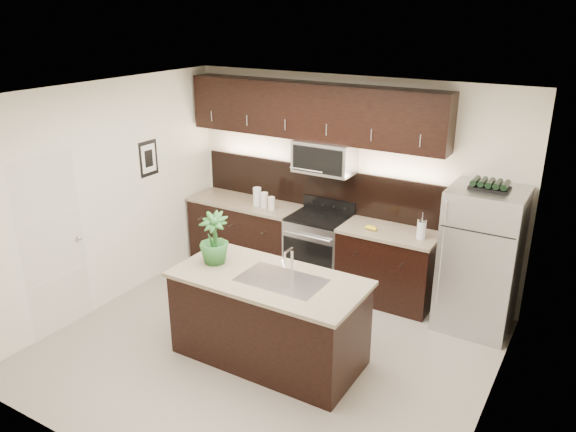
{
  "coord_description": "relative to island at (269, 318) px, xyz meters",
  "views": [
    {
      "loc": [
        2.86,
        -4.33,
        3.47
      ],
      "look_at": [
        -0.04,
        0.55,
        1.35
      ],
      "focal_mm": 35.0,
      "sensor_mm": 36.0,
      "label": 1
    }
  ],
  "objects": [
    {
      "name": "ground",
      "position": [
        -0.12,
        0.11,
        -0.47
      ],
      "size": [
        4.5,
        4.5,
        0.0
      ],
      "primitive_type": "plane",
      "color": "gray",
      "rests_on": "ground"
    },
    {
      "name": "wine_rack",
      "position": [
        1.68,
        1.74,
        1.23
      ],
      "size": [
        0.41,
        0.25,
        0.1
      ],
      "color": "black",
      "rests_on": "refrigerator"
    },
    {
      "name": "plant",
      "position": [
        -0.67,
        -0.0,
        0.74
      ],
      "size": [
        0.37,
        0.37,
        0.55
      ],
      "primitive_type": "imported",
      "rotation": [
        0.0,
        0.0,
        0.24
      ],
      "color": "#255C25",
      "rests_on": "island"
    },
    {
      "name": "french_press",
      "position": [
        0.99,
        1.75,
        0.59
      ],
      "size": [
        0.11,
        0.11,
        0.31
      ],
      "rotation": [
        0.0,
        0.0,
        0.24
      ],
      "color": "silver",
      "rests_on": "counter_run"
    },
    {
      "name": "canisters",
      "position": [
        -1.2,
        1.73,
        0.58
      ],
      "size": [
        0.36,
        0.16,
        0.25
      ],
      "rotation": [
        0.0,
        0.0,
        -0.2
      ],
      "color": "silver",
      "rests_on": "counter_run"
    },
    {
      "name": "room_walls",
      "position": [
        -0.23,
        0.07,
        1.22
      ],
      "size": [
        4.52,
        4.02,
        2.71
      ],
      "color": "silver",
      "rests_on": "ground"
    },
    {
      "name": "island",
      "position": [
        0.0,
        0.0,
        0.0
      ],
      "size": [
        1.96,
        0.96,
        0.94
      ],
      "color": "black",
      "rests_on": "ground"
    },
    {
      "name": "sink_faucet",
      "position": [
        0.15,
        0.01,
        0.48
      ],
      "size": [
        0.84,
        0.5,
        0.28
      ],
      "color": "silver",
      "rests_on": "island"
    },
    {
      "name": "refrigerator",
      "position": [
        1.68,
        1.74,
        0.36
      ],
      "size": [
        0.8,
        0.72,
        1.66
      ],
      "primitive_type": "cube",
      "color": "#B2B2B7",
      "rests_on": "ground"
    },
    {
      "name": "counter_run",
      "position": [
        -0.58,
        1.8,
        -0.0
      ],
      "size": [
        3.51,
        0.65,
        0.94
      ],
      "color": "black",
      "rests_on": "ground"
    },
    {
      "name": "upper_fixtures",
      "position": [
        -0.55,
        1.94,
        1.67
      ],
      "size": [
        3.49,
        0.4,
        1.66
      ],
      "color": "black",
      "rests_on": "counter_run"
    },
    {
      "name": "bananas",
      "position": [
        0.35,
        1.72,
        0.49
      ],
      "size": [
        0.18,
        0.15,
        0.05
      ],
      "primitive_type": "ellipsoid",
      "rotation": [
        0.0,
        0.0,
        -0.19
      ],
      "color": "gold",
      "rests_on": "counter_run"
    }
  ]
}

